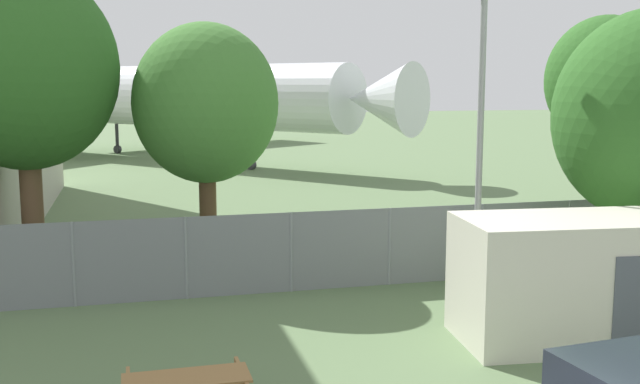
{
  "coord_description": "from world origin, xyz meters",
  "views": [
    {
      "loc": [
        -3.72,
        -6.06,
        5.12
      ],
      "look_at": [
        1.49,
        14.47,
        2.0
      ],
      "focal_mm": 42.0,
      "sensor_mm": 36.0,
      "label": 1
    }
  ],
  "objects_px": {
    "tree_near_hangar": "(24,70)",
    "tree_far_right": "(605,82)",
    "tree_left_of_cabin": "(206,104)",
    "portable_cabin": "(572,279)",
    "airplane": "(103,96)"
  },
  "relations": [
    {
      "from": "portable_cabin",
      "to": "tree_near_hangar",
      "type": "height_order",
      "value": "tree_near_hangar"
    },
    {
      "from": "portable_cabin",
      "to": "tree_left_of_cabin",
      "type": "relative_size",
      "value": 0.69
    },
    {
      "from": "airplane",
      "to": "portable_cabin",
      "type": "height_order",
      "value": "airplane"
    },
    {
      "from": "tree_near_hangar",
      "to": "tree_far_right",
      "type": "height_order",
      "value": "tree_near_hangar"
    },
    {
      "from": "portable_cabin",
      "to": "tree_far_right",
      "type": "bearing_deg",
      "value": 58.36
    },
    {
      "from": "tree_far_right",
      "to": "tree_near_hangar",
      "type": "bearing_deg",
      "value": -176.61
    },
    {
      "from": "portable_cabin",
      "to": "tree_left_of_cabin",
      "type": "height_order",
      "value": "tree_left_of_cabin"
    },
    {
      "from": "tree_left_of_cabin",
      "to": "tree_far_right",
      "type": "height_order",
      "value": "tree_far_right"
    },
    {
      "from": "tree_far_right",
      "to": "portable_cabin",
      "type": "bearing_deg",
      "value": -127.11
    },
    {
      "from": "portable_cabin",
      "to": "tree_near_hangar",
      "type": "distance_m",
      "value": 13.9
    },
    {
      "from": "tree_near_hangar",
      "to": "portable_cabin",
      "type": "bearing_deg",
      "value": -34.42
    },
    {
      "from": "tree_left_of_cabin",
      "to": "tree_far_right",
      "type": "distance_m",
      "value": 12.91
    },
    {
      "from": "portable_cabin",
      "to": "tree_left_of_cabin",
      "type": "distance_m",
      "value": 10.45
    },
    {
      "from": "tree_left_of_cabin",
      "to": "tree_far_right",
      "type": "xyz_separation_m",
      "value": [
        12.86,
        0.96,
        0.6
      ]
    },
    {
      "from": "tree_near_hangar",
      "to": "tree_far_right",
      "type": "relative_size",
      "value": 1.11
    }
  ]
}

